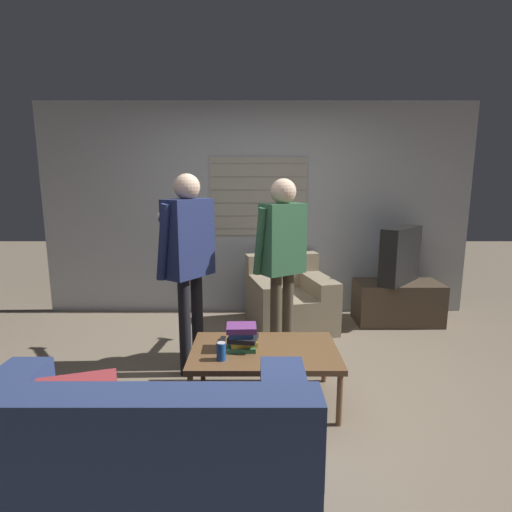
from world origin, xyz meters
name	(u,v)px	position (x,y,z in m)	size (l,w,h in m)	color
ground_plane	(257,392)	(0.00, 0.00, 0.00)	(16.00, 16.00, 0.00)	#7F705B
wall_back	(257,210)	(0.00, 2.03, 1.28)	(5.20, 0.08, 2.55)	#ADB2B7
couch_blue	(137,458)	(-0.58, -1.16, 0.31)	(1.69, 0.83, 0.80)	navy
armchair_beige	(290,299)	(0.37, 1.48, 0.31)	(1.03, 1.03, 0.79)	gray
coffee_table	(265,354)	(0.06, -0.12, 0.38)	(1.08, 0.68, 0.41)	brown
tv_stand	(399,303)	(1.64, 1.58, 0.24)	(0.96, 0.48, 0.48)	#4C3D2D
tv	(402,255)	(1.64, 1.58, 0.80)	(0.62, 0.66, 0.64)	black
person_left_standing	(189,249)	(-0.56, 0.37, 1.08)	(0.58, 0.80, 1.69)	black
person_right_standing	(283,248)	(0.23, 0.59, 1.05)	(0.49, 0.77, 1.65)	#4C4233
book_stack	(243,337)	(-0.10, -0.12, 0.51)	(0.24, 0.20, 0.18)	#33754C
soda_can	(222,351)	(-0.24, -0.30, 0.48)	(0.07, 0.07, 0.13)	#194C9E
spare_remote	(224,341)	(-0.26, 0.01, 0.43)	(0.05, 0.13, 0.02)	black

